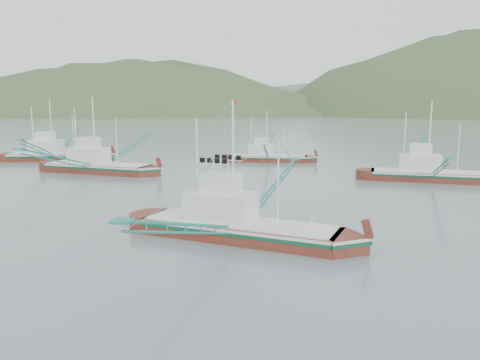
% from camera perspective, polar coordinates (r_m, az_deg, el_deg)
% --- Properties ---
extents(ground, '(1200.00, 1200.00, 0.00)m').
position_cam_1_polar(ground, '(34.68, -2.21, -6.79)').
color(ground, slate).
rests_on(ground, ground).
extents(main_boat, '(14.95, 25.95, 10.62)m').
position_cam_1_polar(main_boat, '(33.56, -0.37, -4.04)').
color(main_boat, '#5B2013').
rests_on(main_boat, ground).
extents(bg_boat_left, '(15.83, 27.90, 11.33)m').
position_cam_1_polar(bg_boat_left, '(68.67, -17.02, 2.27)').
color(bg_boat_left, '#5B2013').
rests_on(bg_boat_left, ground).
extents(bg_boat_right, '(14.77, 26.42, 10.69)m').
position_cam_1_polar(bg_boat_right, '(63.24, 22.13, 1.21)').
color(bg_boat_right, '#5B2013').
rests_on(bg_boat_right, ground).
extents(bg_boat_far, '(12.85, 22.74, 9.23)m').
position_cam_1_polar(bg_boat_far, '(78.54, 3.40, 3.21)').
color(bg_boat_far, '#5B2013').
rests_on(bg_boat_far, ground).
extents(bg_boat_extra, '(15.99, 27.41, 11.33)m').
position_cam_1_polar(bg_boat_extra, '(85.62, -21.66, 3.62)').
color(bg_boat_extra, '#5B2013').
rests_on(bg_boat_extra, ground).
extents(headland_left, '(448.00, 308.00, 210.00)m').
position_cam_1_polar(headland_left, '(435.30, -13.02, 7.79)').
color(headland_left, '#3C532A').
rests_on(headland_left, ground).
extents(ridge_distant, '(960.00, 400.00, 240.00)m').
position_cam_1_polar(ridge_distant, '(592.64, 15.00, 8.05)').
color(ridge_distant, slate).
rests_on(ridge_distant, ground).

